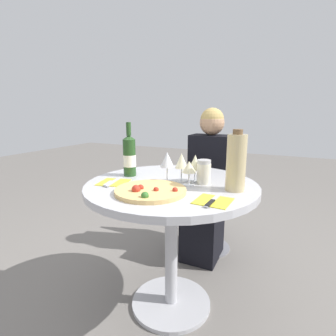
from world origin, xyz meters
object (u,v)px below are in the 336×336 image
at_px(pizza_large, 150,191).
at_px(wine_bottle, 129,156).
at_px(chair_behind_diner, 211,198).
at_px(tall_carafe, 236,162).
at_px(seated_diner, 207,189).
at_px(dining_table, 171,209).

height_order(pizza_large, wine_bottle, wine_bottle).
xyz_separation_m(chair_behind_diner, tall_carafe, (0.34, -0.80, 0.49)).
xyz_separation_m(wine_bottle, tall_carafe, (0.64, -0.03, 0.02)).
bearing_deg(tall_carafe, seated_diner, 117.42).
bearing_deg(chair_behind_diner, wine_bottle, 69.26).
bearing_deg(chair_behind_diner, pizza_large, 89.20).
bearing_deg(tall_carafe, dining_table, -177.54).
height_order(seated_diner, pizza_large, seated_diner).
relative_size(chair_behind_diner, seated_diner, 0.74).
xyz_separation_m(seated_diner, wine_bottle, (-0.29, -0.63, 0.35)).
height_order(chair_behind_diner, seated_diner, seated_diner).
height_order(dining_table, wine_bottle, wine_bottle).
xyz_separation_m(seated_diner, pizza_large, (-0.01, -0.88, 0.24)).
xyz_separation_m(dining_table, pizza_large, (-0.02, -0.20, 0.16)).
height_order(dining_table, chair_behind_diner, chair_behind_diner).
bearing_deg(seated_diner, chair_behind_diner, -90.00).
bearing_deg(chair_behind_diner, tall_carafe, 113.21).
xyz_separation_m(chair_behind_diner, wine_bottle, (-0.29, -0.77, 0.47)).
relative_size(dining_table, chair_behind_diner, 1.08).
xyz_separation_m(pizza_large, wine_bottle, (-0.28, 0.25, 0.11)).
relative_size(dining_table, tall_carafe, 3.11).
bearing_deg(dining_table, seated_diner, 90.31).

